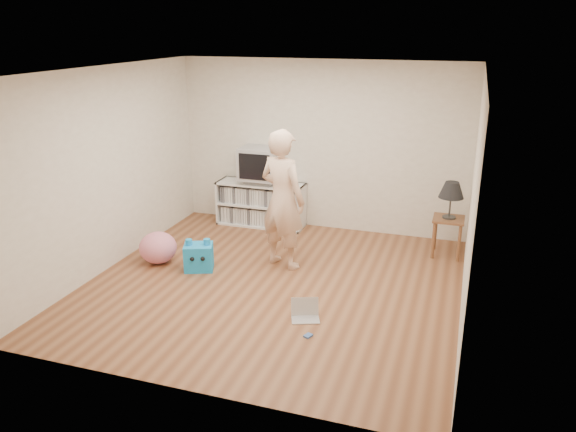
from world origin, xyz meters
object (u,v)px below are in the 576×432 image
Objects in this scene: person at (283,200)px; plush_blue at (199,257)px; media_unit at (261,204)px; table_lamp at (452,191)px; side_table at (448,227)px; crt_tv at (260,163)px; laptop at (305,313)px; dvd_deck at (261,181)px; plush_pink at (158,248)px.

person reaches higher than plush_blue.
table_lamp is (2.91, -0.39, 0.59)m from media_unit.
media_unit is 1.92m from plush_blue.
side_table is 1.22× the size of plush_blue.
person reaches higher than media_unit.
crt_tv reaches higher than side_table.
person is 1.70m from laptop.
dvd_deck is 3.17m from laptop.
side_table is 0.53m from table_lamp.
table_lamp reaches higher than media_unit.
side_table is (2.91, -0.37, -0.60)m from crt_tv.
plush_blue is at bearing -153.61° from table_lamp.
plush_pink is at bearing -158.16° from side_table.
plush_blue is (-0.16, -1.89, -0.84)m from crt_tv.
table_lamp is 1.39× the size of laptop.
table_lamp is 1.02× the size of plush_pink.
dvd_deck is at bearing -38.77° from person.
table_lamp reaches higher than dvd_deck.
dvd_deck is (-0.00, -0.02, 0.39)m from media_unit.
table_lamp is at bearing 0.00° from side_table.
person is at bearing -59.17° from dvd_deck.
side_table reaches higher than plush_blue.
plush_pink is (-0.63, 0.04, 0.03)m from plush_blue.
plush_pink is at bearing 35.52° from person.
person is at bearing 97.65° from laptop.
laptop is at bearing -120.54° from side_table.
person is (-2.07, -1.04, -0.02)m from table_lamp.
table_lamp is (2.91, -0.37, 0.21)m from dvd_deck.
person is (0.84, -1.43, 0.57)m from media_unit.
crt_tv is 1.19× the size of plush_pink.
plush_blue is at bearing 46.05° from person.
table_lamp is 1.15× the size of plush_blue.
crt_tv is 1.09× the size of side_table.
person is 3.67× the size of plush_pink.
person is at bearing 15.12° from plush_pink.
plush_blue is (-3.07, -1.52, -0.23)m from side_table.
media_unit is 1.75m from person.
dvd_deck is 1.98m from plush_blue.
table_lamp is at bearing 38.64° from laptop.
media_unit is 2.99m from table_lamp.
person is (0.84, -1.41, -0.10)m from crt_tv.
dvd_deck is 0.89× the size of plush_pink.
plush_blue is at bearing -94.86° from media_unit.
side_table is 0.30× the size of person.
crt_tv is at bearing -38.71° from person.
dvd_deck is 0.82× the size of side_table.
side_table is (2.91, -0.39, 0.07)m from media_unit.
plush_pink is at bearing 155.10° from plush_blue.
dvd_deck is at bearing 90.00° from crt_tv.
plush_pink is at bearing -113.14° from dvd_deck.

